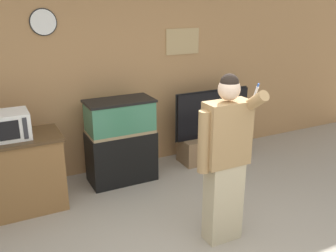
% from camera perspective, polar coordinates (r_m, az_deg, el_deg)
% --- Properties ---
extents(wall_back_paneled, '(10.00, 0.08, 2.60)m').
position_cam_1_polar(wall_back_paneled, '(5.37, -8.58, 6.73)').
color(wall_back_paneled, '#A87A4C').
rests_on(wall_back_paneled, ground_plane).
extents(counter_island, '(1.42, 0.62, 0.92)m').
position_cam_1_polar(counter_island, '(4.76, -24.13, -7.12)').
color(counter_island, brown).
rests_on(counter_island, ground_plane).
extents(microwave, '(0.47, 0.40, 0.30)m').
position_cam_1_polar(microwave, '(4.54, -23.33, 0.08)').
color(microwave, white).
rests_on(microwave, counter_island).
extents(aquarium_on_stand, '(0.90, 0.48, 1.15)m').
position_cam_1_polar(aquarium_on_stand, '(5.12, -7.20, -2.26)').
color(aquarium_on_stand, black).
rests_on(aquarium_on_stand, ground_plane).
extents(tv_on_stand, '(1.27, 0.40, 1.11)m').
position_cam_1_polar(tv_on_stand, '(5.90, 6.70, -1.99)').
color(tv_on_stand, brown).
rests_on(tv_on_stand, ground_plane).
extents(person_standing, '(0.55, 0.42, 1.76)m').
position_cam_1_polar(person_standing, '(3.74, 8.65, -4.91)').
color(person_standing, '#BCAD89').
rests_on(person_standing, ground_plane).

